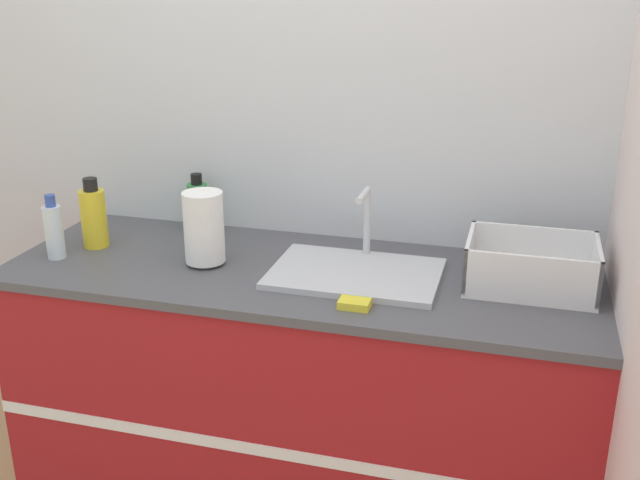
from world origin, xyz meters
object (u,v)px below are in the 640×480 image
paper_towel_roll (204,228)px  bottle_green (198,206)px  dish_rack (530,271)px  bottle_yellow (94,217)px  bottle_clear (54,230)px  sink (356,271)px

paper_towel_roll → bottle_green: 0.34m
dish_rack → bottle_yellow: bottle_yellow is taller
dish_rack → bottle_yellow: size_ratio=1.57×
bottle_clear → paper_towel_roll: bearing=9.4°
sink → paper_towel_roll: sink is taller
sink → bottle_yellow: bearing=178.8°
dish_rack → bottle_clear: size_ratio=1.75×
paper_towel_roll → bottle_yellow: 0.44m
dish_rack → paper_towel_roll: bearing=-175.0°
paper_towel_roll → bottle_clear: size_ratio=1.11×
bottle_yellow → bottle_green: bottle_yellow is taller
dish_rack → bottle_green: bottle_green is taller
sink → bottle_clear: size_ratio=2.41×
paper_towel_roll → bottle_clear: (-0.50, -0.08, -0.03)m
bottle_clear → bottle_yellow: bearing=63.5°
bottle_clear → bottle_yellow: (0.07, 0.14, 0.01)m
paper_towel_roll → dish_rack: paper_towel_roll is taller
paper_towel_roll → dish_rack: (1.03, 0.09, -0.07)m
paper_towel_roll → dish_rack: size_ratio=0.63×
dish_rack → sink: bearing=-173.7°
bottle_green → bottle_yellow: bearing=-138.3°
paper_towel_roll → sink: bearing=3.6°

